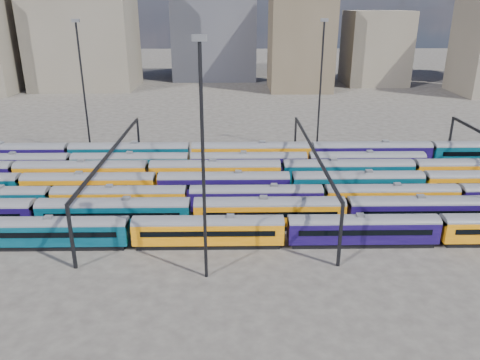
{
  "coord_description": "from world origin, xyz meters",
  "views": [
    {
      "loc": [
        -2.0,
        -66.53,
        28.34
      ],
      "look_at": [
        -0.94,
        0.02,
        3.0
      ],
      "focal_mm": 35.0,
      "sensor_mm": 36.0,
      "label": 1
    }
  ],
  "objects_px": {
    "rake_2": "(324,195)",
    "rake_0": "(286,227)",
    "mast_2": "(203,156)",
    "rake_1": "(269,209)"
  },
  "relations": [
    {
      "from": "rake_2",
      "to": "rake_1",
      "type": "bearing_deg",
      "value": -148.56
    },
    {
      "from": "rake_1",
      "to": "mast_2",
      "type": "bearing_deg",
      "value": -123.09
    },
    {
      "from": "rake_2",
      "to": "rake_0",
      "type": "bearing_deg",
      "value": -123.2
    },
    {
      "from": "rake_1",
      "to": "mast_2",
      "type": "height_order",
      "value": "mast_2"
    },
    {
      "from": "rake_1",
      "to": "mast_2",
      "type": "xyz_separation_m",
      "value": [
        -7.82,
        -12.0,
        11.32
      ]
    },
    {
      "from": "rake_0",
      "to": "rake_2",
      "type": "relative_size",
      "value": 0.98
    },
    {
      "from": "mast_2",
      "to": "rake_1",
      "type": "bearing_deg",
      "value": 56.91
    },
    {
      "from": "rake_0",
      "to": "rake_1",
      "type": "bearing_deg",
      "value": 108.13
    },
    {
      "from": "mast_2",
      "to": "rake_2",
      "type": "bearing_deg",
      "value": 46.74
    },
    {
      "from": "rake_0",
      "to": "rake_1",
      "type": "distance_m",
      "value": 5.26
    }
  ]
}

